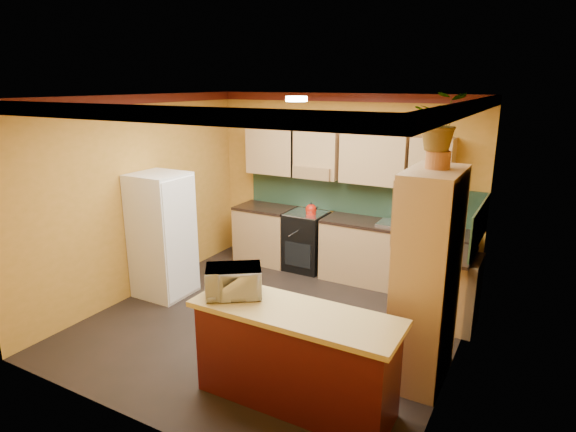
# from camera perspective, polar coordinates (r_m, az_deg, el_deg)

# --- Properties ---
(room_shell) EXTENTS (4.24, 4.24, 2.72)m
(room_shell) POSITION_cam_1_polar(r_m,az_deg,el_deg) (5.63, -0.35, 7.79)
(room_shell) COLOR black
(room_shell) RESTS_ON ground
(base_cabinets_back) EXTENTS (3.65, 0.60, 0.88)m
(base_cabinets_back) POSITION_cam_1_polar(r_m,az_deg,el_deg) (7.29, 6.58, -3.83)
(base_cabinets_back) COLOR tan
(base_cabinets_back) RESTS_ON ground
(countertop_back) EXTENTS (3.65, 0.62, 0.04)m
(countertop_back) POSITION_cam_1_polar(r_m,az_deg,el_deg) (7.15, 6.69, -0.36)
(countertop_back) COLOR black
(countertop_back) RESTS_ON base_cabinets_back
(stove) EXTENTS (0.58, 0.58, 0.91)m
(stove) POSITION_cam_1_polar(r_m,az_deg,el_deg) (7.53, 2.19, -2.98)
(stove) COLOR black
(stove) RESTS_ON ground
(kettle) EXTENTS (0.21, 0.21, 0.18)m
(kettle) POSITION_cam_1_polar(r_m,az_deg,el_deg) (7.29, 2.75, 0.85)
(kettle) COLOR #B71B0C
(kettle) RESTS_ON stove
(sink) EXTENTS (0.48, 0.40, 0.03)m
(sink) POSITION_cam_1_polar(r_m,az_deg,el_deg) (6.90, 12.66, -0.93)
(sink) COLOR silver
(sink) RESTS_ON countertop_back
(base_cabinets_right) EXTENTS (0.60, 0.80, 0.88)m
(base_cabinets_right) POSITION_cam_1_polar(r_m,az_deg,el_deg) (6.16, 17.90, -8.27)
(base_cabinets_right) COLOR tan
(base_cabinets_right) RESTS_ON ground
(countertop_right) EXTENTS (0.62, 0.80, 0.04)m
(countertop_right) POSITION_cam_1_polar(r_m,az_deg,el_deg) (6.00, 18.26, -4.24)
(countertop_right) COLOR black
(countertop_right) RESTS_ON base_cabinets_right
(fridge) EXTENTS (0.68, 0.66, 1.70)m
(fridge) POSITION_cam_1_polar(r_m,az_deg,el_deg) (6.74, -14.69, -2.22)
(fridge) COLOR white
(fridge) RESTS_ON ground
(pantry) EXTENTS (0.48, 0.90, 2.10)m
(pantry) POSITION_cam_1_polar(r_m,az_deg,el_deg) (4.81, 16.14, -7.08)
(pantry) COLOR tan
(pantry) RESTS_ON ground
(fern_pot) EXTENTS (0.22, 0.22, 0.16)m
(fern_pot) POSITION_cam_1_polar(r_m,az_deg,el_deg) (4.56, 17.35, 6.39)
(fern_pot) COLOR #955324
(fern_pot) RESTS_ON pantry
(fern) EXTENTS (0.53, 0.48, 0.51)m
(fern) POSITION_cam_1_polar(r_m,az_deg,el_deg) (4.52, 17.70, 10.60)
(fern) COLOR tan
(fern) RESTS_ON fern_pot
(breakfast_bar) EXTENTS (1.80, 0.55, 0.88)m
(breakfast_bar) POSITION_cam_1_polar(r_m,az_deg,el_deg) (4.52, 0.78, -16.69)
(breakfast_bar) COLOR #4D1212
(breakfast_bar) RESTS_ON ground
(bar_top) EXTENTS (1.90, 0.65, 0.05)m
(bar_top) POSITION_cam_1_polar(r_m,az_deg,el_deg) (4.29, 0.80, -11.43)
(bar_top) COLOR tan
(bar_top) RESTS_ON breakfast_bar
(microwave) EXTENTS (0.61, 0.57, 0.28)m
(microwave) POSITION_cam_1_polar(r_m,az_deg,el_deg) (4.53, -6.47, -7.69)
(microwave) COLOR white
(microwave) RESTS_ON bar_top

